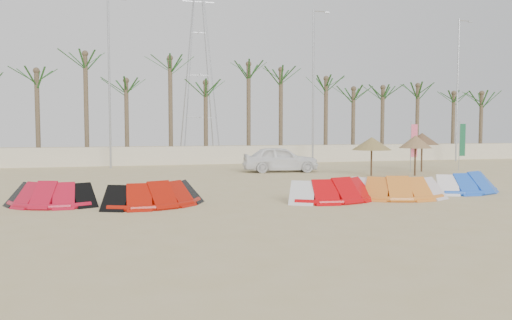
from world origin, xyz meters
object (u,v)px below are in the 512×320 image
object	(u,v)px
kite_red_left	(51,193)
kite_blue	(463,181)
parasol_mid	(415,142)
kite_red_mid	(154,193)
parasol_left	(372,144)
car	(280,159)
kite_orange	(391,186)
kite_red_right	(332,188)
parasol_right	(422,139)

from	to	relation	value
kite_red_left	kite_blue	bearing A→B (deg)	-1.69
kite_blue	parasol_mid	size ratio (longest dim) A/B	1.71
kite_red_mid	parasol_left	world-z (taller)	parasol_left
parasol_left	car	xyz separation A→B (m)	(-4.02, 3.67, -1.00)
kite_red_mid	parasol_mid	bearing A→B (deg)	25.70
kite_red_mid	kite_orange	distance (m)	8.67
kite_red_left	kite_blue	distance (m)	15.81
kite_blue	parasol_mid	world-z (taller)	parasol_mid
kite_orange	car	world-z (taller)	car
kite_red_left	parasol_mid	distance (m)	18.89
kite_blue	parasol_mid	bearing A→B (deg)	73.00
kite_red_right	parasol_left	size ratio (longest dim) A/B	1.85
kite_blue	parasol_left	size ratio (longest dim) A/B	1.77
kite_orange	kite_blue	distance (m)	3.87
parasol_mid	car	xyz separation A→B (m)	(-6.39, 4.18, -1.10)
kite_red_mid	kite_red_right	bearing A→B (deg)	-3.55
parasol_right	car	distance (m)	8.53
kite_orange	car	xyz separation A→B (m)	(-0.60, 11.60, 0.34)
kite_red_mid	kite_blue	xyz separation A→B (m)	(12.43, 0.36, -0.00)
kite_red_right	parasol_left	xyz separation A→B (m)	(5.77, 7.85, 1.34)
parasol_left	parasol_mid	distance (m)	2.43
kite_red_right	parasol_mid	xyz separation A→B (m)	(8.14, 7.34, 1.44)
parasol_left	kite_blue	bearing A→B (deg)	-87.12
car	kite_orange	bearing A→B (deg)	-169.53
kite_red_right	parasol_right	size ratio (longest dim) A/B	1.71
kite_blue	car	xyz separation A→B (m)	(-4.38, 10.76, 0.34)
kite_blue	parasol_left	xyz separation A→B (m)	(-0.36, 7.09, 1.34)
kite_red_left	parasol_right	bearing A→B (deg)	22.76
kite_red_left	kite_orange	distance (m)	12.09
parasol_left	kite_red_mid	bearing A→B (deg)	-148.30
kite_red_mid	car	bearing A→B (deg)	54.11
kite_blue	car	size ratio (longest dim) A/B	0.85
kite_red_left	car	world-z (taller)	car
kite_red_right	car	world-z (taller)	car
parasol_mid	kite_blue	bearing A→B (deg)	-107.00
kite_orange	parasol_right	world-z (taller)	parasol_right
parasol_left	parasol_mid	world-z (taller)	parasol_mid
kite_red_mid	car	size ratio (longest dim) A/B	0.85
kite_red_mid	parasol_left	size ratio (longest dim) A/B	1.78
kite_red_right	car	size ratio (longest dim) A/B	0.89
kite_blue	kite_red_right	bearing A→B (deg)	-172.97
kite_red_left	parasol_right	size ratio (longest dim) A/B	1.46
kite_red_right	kite_orange	distance (m)	2.35
parasol_left	kite_orange	bearing A→B (deg)	-113.34
kite_orange	kite_blue	world-z (taller)	same
kite_blue	parasol_mid	xyz separation A→B (m)	(2.01, 6.59, 1.44)
kite_orange	parasol_mid	distance (m)	9.52
kite_red_mid	parasol_left	distance (m)	14.25
parasol_mid	parasol_right	bearing A→B (deg)	49.50
car	parasol_mid	bearing A→B (deg)	-115.68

